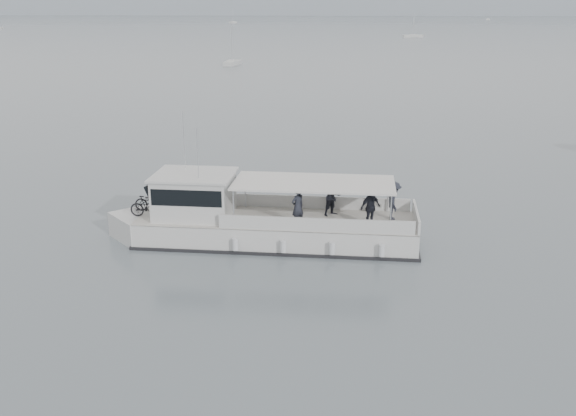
{
  "coord_description": "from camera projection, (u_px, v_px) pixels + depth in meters",
  "views": [
    {
      "loc": [
        8.24,
        -28.65,
        10.09
      ],
      "look_at": [
        6.03,
        -2.25,
        1.6
      ],
      "focal_mm": 40.0,
      "sensor_mm": 36.0,
      "label": 1
    }
  ],
  "objects": [
    {
      "name": "moored_fleet",
      "position": [
        281.0,
        31.0,
        228.94
      ],
      "size": [
        420.67,
        363.64,
        10.12
      ],
      "color": "silver",
      "rests_on": "ground"
    },
    {
      "name": "tour_boat",
      "position": [
        249.0,
        221.0,
        28.19
      ],
      "size": [
        13.88,
        3.87,
        5.8
      ],
      "rotation": [
        0.0,
        0.0,
        -0.03
      ],
      "color": "silver",
      "rests_on": "ground"
    },
    {
      "name": "ground",
      "position": [
        168.0,
        222.0,
        30.93
      ],
      "size": [
        1400.0,
        1400.0,
        0.0
      ],
      "primitive_type": "plane",
      "color": "slate",
      "rests_on": "ground"
    }
  ]
}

